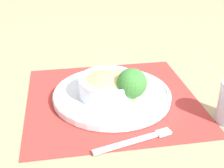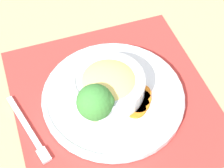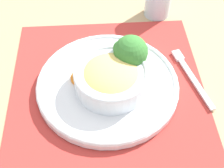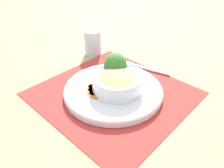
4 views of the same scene
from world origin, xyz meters
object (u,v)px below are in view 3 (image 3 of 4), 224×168
at_px(water_glass, 158,0).
at_px(fork, 189,72).
at_px(bowl, 111,77).
at_px(broccoli_floret, 130,52).

bearing_deg(water_glass, fork, -82.87).
bearing_deg(fork, bowl, 178.32).
xyz_separation_m(water_glass, fork, (0.03, -0.23, -0.04)).
bearing_deg(broccoli_floret, water_glass, 63.09).
bearing_deg(fork, water_glass, 85.23).
relative_size(broccoli_floret, fork, 0.49).
relative_size(water_glass, fork, 0.56).
relative_size(bowl, broccoli_floret, 1.77).
height_order(bowl, fork, bowl).
height_order(bowl, broccoli_floret, broccoli_floret).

